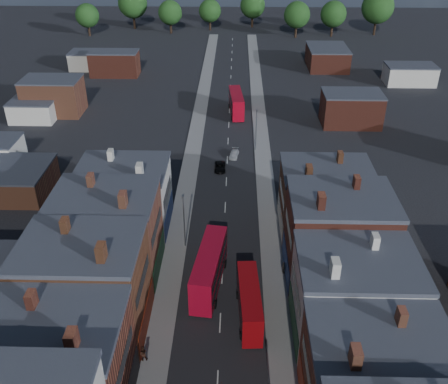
# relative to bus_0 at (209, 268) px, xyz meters

# --- Properties ---
(pavement_west) EXTENTS (3.00, 200.00, 0.12)m
(pavement_west) POSITION_rel_bus_0_xyz_m (-5.00, 27.81, -2.63)
(pavement_west) COLOR gray
(pavement_west) RESTS_ON ground
(pavement_east) EXTENTS (3.00, 200.00, 0.12)m
(pavement_east) POSITION_rel_bus_0_xyz_m (8.00, 27.81, -2.63)
(pavement_east) COLOR gray
(pavement_east) RESTS_ON ground
(lamp_post_2) EXTENTS (0.25, 0.70, 8.12)m
(lamp_post_2) POSITION_rel_bus_0_xyz_m (-3.70, 7.81, 2.02)
(lamp_post_2) COLOR slate
(lamp_post_2) RESTS_ON ground
(lamp_post_3) EXTENTS (0.25, 0.70, 8.12)m
(lamp_post_3) POSITION_rel_bus_0_xyz_m (6.70, 37.81, 2.02)
(lamp_post_3) COLOR slate
(lamp_post_3) RESTS_ON ground
(bus_0) EXTENTS (4.10, 11.78, 4.98)m
(bus_0) POSITION_rel_bus_0_xyz_m (0.00, 0.00, 0.00)
(bus_0) COLOR red
(bus_0) RESTS_ON ground
(bus_1) EXTENTS (2.90, 9.84, 4.20)m
(bus_1) POSITION_rel_bus_0_xyz_m (4.73, -5.23, -0.42)
(bus_1) COLOR #A3090E
(bus_1) RESTS_ON ground
(bus_2) EXTENTS (3.49, 11.07, 4.70)m
(bus_2) POSITION_rel_bus_0_xyz_m (3.00, 55.89, -0.15)
(bus_2) COLOR maroon
(bus_2) RESTS_ON ground
(car_2) EXTENTS (1.98, 4.14, 1.14)m
(car_2) POSITION_rel_bus_0_xyz_m (0.30, 30.00, -2.12)
(car_2) COLOR black
(car_2) RESTS_ON ground
(car_3) EXTENTS (1.98, 3.86, 1.07)m
(car_3) POSITION_rel_bus_0_xyz_m (2.70, 35.16, -2.15)
(car_3) COLOR silver
(car_3) RESTS_ON ground
(ped_1) EXTENTS (0.94, 0.60, 1.81)m
(ped_1) POSITION_rel_bus_0_xyz_m (-6.20, -11.60, -1.66)
(ped_1) COLOR #42261A
(ped_1) RESTS_ON pavement_west
(ped_3) EXTENTS (0.71, 1.06, 1.67)m
(ped_3) POSITION_rel_bus_0_xyz_m (9.20, 2.48, -1.73)
(ped_3) COLOR #504A44
(ped_3) RESTS_ON pavement_east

